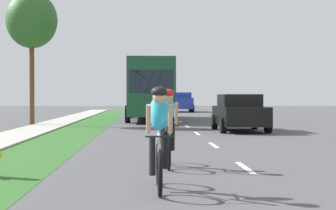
{
  "coord_description": "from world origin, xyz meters",
  "views": [
    {
      "loc": [
        -2.01,
        -2.2,
        1.43
      ],
      "look_at": [
        -0.94,
        23.33,
        1.03
      ],
      "focal_mm": 58.87,
      "sensor_mm": 36.0,
      "label": 1
    }
  ],
  "objects_px": {
    "cyclist_trailing": "(168,127)",
    "suv_blue": "(181,102)",
    "street_tree_near": "(32,21)",
    "bus_dark_green": "(150,87)",
    "sedan_black": "(240,112)",
    "cyclist_lead": "(159,138)"
  },
  "relations": [
    {
      "from": "cyclist_trailing",
      "to": "sedan_black",
      "type": "height_order",
      "value": "cyclist_trailing"
    },
    {
      "from": "sedan_black",
      "to": "bus_dark_green",
      "type": "xyz_separation_m",
      "value": [
        -3.6,
        10.91,
        1.21
      ]
    },
    {
      "from": "bus_dark_green",
      "to": "suv_blue",
      "type": "xyz_separation_m",
      "value": [
        3.02,
        17.19,
        -1.03
      ]
    },
    {
      "from": "cyclist_lead",
      "to": "sedan_black",
      "type": "distance_m",
      "value": 14.78
    },
    {
      "from": "sedan_black",
      "to": "bus_dark_green",
      "type": "distance_m",
      "value": 11.55
    },
    {
      "from": "bus_dark_green",
      "to": "suv_blue",
      "type": "height_order",
      "value": "bus_dark_green"
    },
    {
      "from": "bus_dark_green",
      "to": "street_tree_near",
      "type": "relative_size",
      "value": 1.76
    },
    {
      "from": "street_tree_near",
      "to": "cyclist_trailing",
      "type": "bearing_deg",
      "value": -69.74
    },
    {
      "from": "bus_dark_green",
      "to": "cyclist_trailing",
      "type": "bearing_deg",
      "value": -89.65
    },
    {
      "from": "cyclist_trailing",
      "to": "suv_blue",
      "type": "relative_size",
      "value": 0.37
    },
    {
      "from": "cyclist_trailing",
      "to": "bus_dark_green",
      "type": "bearing_deg",
      "value": 90.35
    },
    {
      "from": "suv_blue",
      "to": "street_tree_near",
      "type": "height_order",
      "value": "street_tree_near"
    },
    {
      "from": "cyclist_trailing",
      "to": "suv_blue",
      "type": "height_order",
      "value": "suv_blue"
    },
    {
      "from": "cyclist_lead",
      "to": "bus_dark_green",
      "type": "distance_m",
      "value": 25.25
    },
    {
      "from": "cyclist_lead",
      "to": "suv_blue",
      "type": "height_order",
      "value": "suv_blue"
    },
    {
      "from": "cyclist_trailing",
      "to": "street_tree_near",
      "type": "bearing_deg",
      "value": 110.26
    },
    {
      "from": "sedan_black",
      "to": "cyclist_lead",
      "type": "bearing_deg",
      "value": -104.51
    },
    {
      "from": "cyclist_lead",
      "to": "street_tree_near",
      "type": "relative_size",
      "value": 0.26
    },
    {
      "from": "bus_dark_green",
      "to": "sedan_black",
      "type": "bearing_deg",
      "value": -71.76
    },
    {
      "from": "suv_blue",
      "to": "bus_dark_green",
      "type": "bearing_deg",
      "value": -99.97
    },
    {
      "from": "cyclist_lead",
      "to": "suv_blue",
      "type": "xyz_separation_m",
      "value": [
        3.13,
        42.41,
        0.14
      ]
    },
    {
      "from": "cyclist_lead",
      "to": "sedan_black",
      "type": "xyz_separation_m",
      "value": [
        3.71,
        14.31,
        -0.04
      ]
    }
  ]
}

